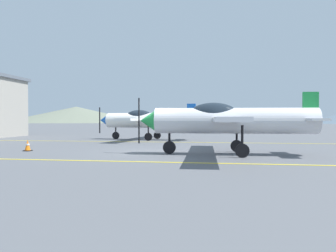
# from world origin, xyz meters

# --- Properties ---
(ground_plane) EXTENTS (400.00, 400.00, 0.00)m
(ground_plane) POSITION_xyz_m (0.00, 0.00, 0.00)
(ground_plane) COLOR #54565B
(apron_line_near) EXTENTS (80.00, 0.16, 0.01)m
(apron_line_near) POSITION_xyz_m (0.00, -3.65, 0.01)
(apron_line_near) COLOR yellow
(apron_line_near) RESTS_ON ground_plane
(apron_line_far) EXTENTS (80.00, 0.16, 0.01)m
(apron_line_far) POSITION_xyz_m (0.00, 7.28, 0.01)
(apron_line_far) COLOR yellow
(apron_line_far) RESTS_ON ground_plane
(airplane_near) EXTENTS (8.37, 9.65, 2.89)m
(airplane_near) POSITION_xyz_m (3.75, -0.50, 1.63)
(airplane_near) COLOR silver
(airplane_near) RESTS_ON ground_plane
(airplane_mid) EXTENTS (8.44, 9.68, 2.89)m
(airplane_mid) POSITION_xyz_m (-2.38, 9.92, 1.63)
(airplane_mid) COLOR white
(airplane_mid) RESTS_ON ground_plane
(traffic_cone_front) EXTENTS (0.36, 0.36, 0.59)m
(traffic_cone_front) POSITION_xyz_m (-6.48, -0.32, 0.29)
(traffic_cone_front) COLOR black
(traffic_cone_front) RESTS_ON ground_plane
(hill_left) EXTENTS (80.49, 80.49, 9.12)m
(hill_left) POSITION_xyz_m (-76.20, 158.79, 4.56)
(hill_left) COLOR slate
(hill_left) RESTS_ON ground_plane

